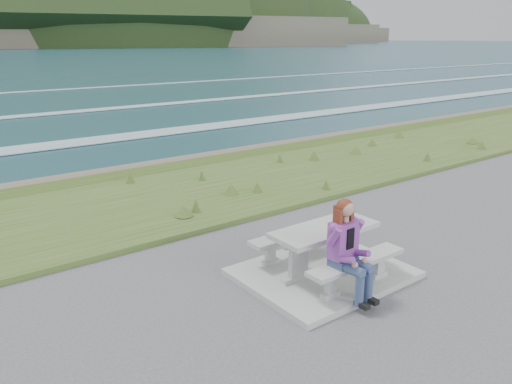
# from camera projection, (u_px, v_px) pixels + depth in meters

# --- Properties ---
(concrete_slab) EXTENTS (2.60, 2.10, 0.10)m
(concrete_slab) POSITION_uv_depth(u_px,v_px,m) (323.00, 273.00, 8.15)
(concrete_slab) COLOR #999A95
(concrete_slab) RESTS_ON ground
(picnic_table) EXTENTS (1.80, 0.75, 0.75)m
(picnic_table) POSITION_uv_depth(u_px,v_px,m) (324.00, 237.00, 7.96)
(picnic_table) COLOR #999A95
(picnic_table) RESTS_ON concrete_slab
(bench_landward) EXTENTS (1.80, 0.35, 0.45)m
(bench_landward) POSITION_uv_depth(u_px,v_px,m) (356.00, 266.00, 7.49)
(bench_landward) COLOR #999A95
(bench_landward) RESTS_ON concrete_slab
(bench_seaward) EXTENTS (1.80, 0.35, 0.45)m
(bench_seaward) POSITION_uv_depth(u_px,v_px,m) (295.00, 237.00, 8.56)
(bench_seaward) COLOR #999A95
(bench_seaward) RESTS_ON concrete_slab
(grass_verge) EXTENTS (160.00, 4.50, 0.22)m
(grass_verge) POSITION_uv_depth(u_px,v_px,m) (177.00, 200.00, 11.98)
(grass_verge) COLOR #30531F
(grass_verge) RESTS_ON ground
(shore_drop) EXTENTS (160.00, 0.80, 2.20)m
(shore_drop) POSITION_uv_depth(u_px,v_px,m) (128.00, 174.00, 14.20)
(shore_drop) COLOR brown
(shore_drop) RESTS_ON ground
(ocean) EXTENTS (1600.00, 1600.00, 0.09)m
(ocean) POSITION_uv_depth(u_px,v_px,m) (6.00, 140.00, 27.84)
(ocean) COLOR #1E4955
(ocean) RESTS_ON ground
(headland_range) EXTENTS (729.83, 363.95, 178.80)m
(headland_range) POSITION_uv_depth(u_px,v_px,m) (154.00, 30.00, 418.74)
(headland_range) COLOR brown
(headland_range) RESTS_ON ground
(seated_woman) EXTENTS (0.44, 0.75, 1.46)m
(seated_woman) POSITION_uv_depth(u_px,v_px,m) (351.00, 263.00, 7.16)
(seated_woman) COLOR navy
(seated_woman) RESTS_ON concrete_slab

